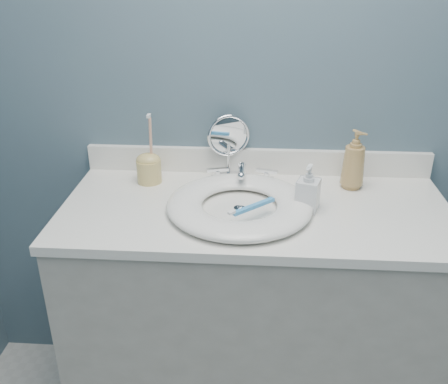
# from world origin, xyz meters

# --- Properties ---
(back_wall) EXTENTS (2.20, 0.02, 2.40)m
(back_wall) POSITION_xyz_m (0.00, 1.25, 1.20)
(back_wall) COLOR #49606E
(back_wall) RESTS_ON ground
(vanity_cabinet) EXTENTS (1.20, 0.55, 0.85)m
(vanity_cabinet) POSITION_xyz_m (0.00, 0.97, 0.42)
(vanity_cabinet) COLOR #B2ADA3
(vanity_cabinet) RESTS_ON ground
(countertop) EXTENTS (1.22, 0.57, 0.03)m
(countertop) POSITION_xyz_m (0.00, 0.97, 0.86)
(countertop) COLOR white
(countertop) RESTS_ON vanity_cabinet
(backsplash) EXTENTS (1.22, 0.02, 0.09)m
(backsplash) POSITION_xyz_m (0.00, 1.24, 0.93)
(backsplash) COLOR white
(backsplash) RESTS_ON countertop
(basin) EXTENTS (0.45, 0.45, 0.04)m
(basin) POSITION_xyz_m (-0.05, 0.94, 0.90)
(basin) COLOR white
(basin) RESTS_ON countertop
(drain) EXTENTS (0.04, 0.04, 0.01)m
(drain) POSITION_xyz_m (-0.05, 0.94, 0.88)
(drain) COLOR silver
(drain) RESTS_ON countertop
(faucet) EXTENTS (0.25, 0.13, 0.07)m
(faucet) POSITION_xyz_m (-0.05, 1.14, 0.91)
(faucet) COLOR silver
(faucet) RESTS_ON countertop
(makeup_mirror) EXTENTS (0.15, 0.09, 0.22)m
(makeup_mirror) POSITION_xyz_m (-0.10, 1.21, 1.00)
(makeup_mirror) COLOR silver
(makeup_mirror) RESTS_ON countertop
(soap_bottle_amber) EXTENTS (0.11, 0.11, 0.20)m
(soap_bottle_amber) POSITION_xyz_m (0.32, 1.14, 0.98)
(soap_bottle_amber) COLOR #AC874E
(soap_bottle_amber) RESTS_ON countertop
(soap_bottle_clear) EXTENTS (0.08, 0.08, 0.15)m
(soap_bottle_clear) POSITION_xyz_m (0.16, 0.96, 0.95)
(soap_bottle_clear) COLOR silver
(soap_bottle_clear) RESTS_ON countertop
(toothbrush_holder) EXTENTS (0.08, 0.08, 0.24)m
(toothbrush_holder) POSITION_xyz_m (-0.37, 1.13, 0.94)
(toothbrush_holder) COLOR tan
(toothbrush_holder) RESTS_ON countertop
(toothbrush_lying) EXTENTS (0.14, 0.13, 0.02)m
(toothbrush_lying) POSITION_xyz_m (-0.01, 0.88, 0.92)
(toothbrush_lying) COLOR #3C94D6
(toothbrush_lying) RESTS_ON basin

